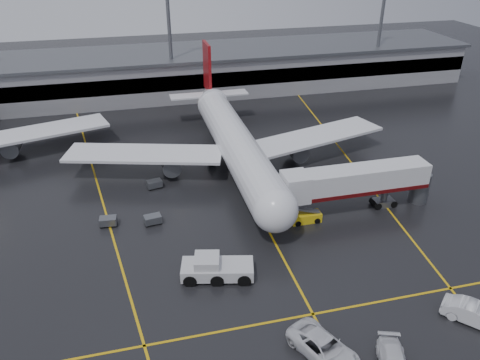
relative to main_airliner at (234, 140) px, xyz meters
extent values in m
plane|color=black|center=(0.00, -9.70, -4.21)|extent=(220.00, 220.00, 0.00)
cube|color=gold|center=(0.00, -9.70, -4.20)|extent=(0.25, 90.00, 0.02)
cube|color=gold|center=(0.00, -31.70, -4.20)|extent=(60.00, 0.25, 0.02)
cube|color=gold|center=(-20.00, 0.30, -4.20)|extent=(9.99, 69.35, 0.02)
cube|color=gold|center=(18.00, 0.30, -4.20)|extent=(7.57, 69.64, 0.02)
cube|color=gray|center=(0.00, 38.30, -0.21)|extent=(120.00, 18.00, 8.00)
cube|color=black|center=(0.00, 29.50, 0.29)|extent=(120.00, 0.40, 3.00)
cube|color=#595B60|center=(0.00, 38.30, 4.09)|extent=(122.00, 19.00, 0.60)
cylinder|color=#595B60|center=(-5.00, 32.30, 8.29)|extent=(0.70, 0.70, 25.00)
cylinder|color=#595B60|center=(40.00, 32.30, 8.29)|extent=(0.70, 0.70, 25.00)
cylinder|color=silver|center=(0.00, -1.70, -0.01)|extent=(5.20, 36.00, 5.20)
sphere|color=silver|center=(0.00, -19.70, -0.01)|extent=(5.20, 5.20, 5.20)
cone|color=silver|center=(0.00, 19.30, 0.59)|extent=(4.94, 8.00, 4.94)
cube|color=maroon|center=(0.00, 20.30, 5.49)|extent=(0.50, 5.50, 8.50)
cube|color=silver|center=(0.00, 19.30, 0.79)|extent=(14.00, 3.00, 0.25)
cube|color=silver|center=(-13.00, 0.30, -0.81)|extent=(22.80, 11.83, 0.40)
cube|color=silver|center=(13.00, 0.30, -0.81)|extent=(22.80, 11.83, 0.40)
cylinder|color=#595B60|center=(-9.50, -0.70, -2.21)|extent=(2.60, 4.50, 2.60)
cylinder|color=#595B60|center=(9.50, -0.70, -2.21)|extent=(2.60, 4.50, 2.60)
cylinder|color=#595B60|center=(0.00, -16.70, -3.21)|extent=(0.56, 0.56, 2.00)
cylinder|color=#595B60|center=(-3.20, 1.30, -3.21)|extent=(0.56, 0.56, 2.00)
cylinder|color=#595B60|center=(3.20, 1.30, -3.21)|extent=(0.56, 0.56, 2.00)
cylinder|color=black|center=(0.00, -16.70, -3.76)|extent=(0.40, 1.10, 1.10)
cylinder|color=black|center=(-3.20, 1.30, -3.66)|extent=(1.00, 1.40, 1.40)
cylinder|color=black|center=(3.20, 1.30, -3.66)|extent=(1.00, 1.40, 1.40)
cube|color=silver|center=(-29.00, 12.30, -0.81)|extent=(22.80, 11.83, 0.40)
cylinder|color=#595B60|center=(-32.50, 11.30, -2.21)|extent=(2.60, 4.50, 2.60)
cube|color=silver|center=(12.00, -15.70, 0.19)|extent=(18.00, 3.20, 3.00)
cube|color=#4E0809|center=(12.00, -15.70, -1.11)|extent=(18.00, 3.30, 0.50)
cube|color=silver|center=(3.80, -15.70, 0.19)|extent=(3.00, 3.40, 3.30)
cylinder|color=#595B60|center=(16.00, -15.70, -2.71)|extent=(0.80, 0.80, 3.00)
cube|color=#595B60|center=(16.00, -15.70, -3.76)|extent=(2.60, 1.60, 0.90)
cylinder|color=#595B60|center=(21.00, -15.70, -2.21)|extent=(2.40, 2.40, 4.00)
cylinder|color=black|center=(14.90, -15.70, -3.76)|extent=(0.90, 1.80, 0.90)
cylinder|color=black|center=(17.10, -15.70, -3.76)|extent=(0.90, 1.80, 0.90)
cube|color=#BDBDBF|center=(-7.53, -24.28, -3.27)|extent=(7.78, 4.51, 1.25)
cube|color=#BDBDBF|center=(-8.54, -24.04, -2.22)|extent=(3.01, 3.01, 1.04)
cube|color=black|center=(-8.54, -24.04, -2.22)|extent=(2.71, 2.71, 0.94)
cylinder|color=black|center=(-10.17, -23.66, -3.63)|extent=(2.04, 3.36, 1.36)
cylinder|color=black|center=(-7.53, -24.28, -3.63)|extent=(2.04, 3.36, 1.36)
cylinder|color=black|center=(-4.88, -24.90, -3.63)|extent=(2.04, 3.36, 1.36)
cube|color=yellow|center=(4.97, -16.75, -3.64)|extent=(3.73, 1.58, 1.14)
cube|color=#595B60|center=(4.97, -16.75, -2.56)|extent=(3.59, 0.95, 1.30)
cylinder|color=black|center=(3.73, -16.75, -3.90)|extent=(0.74, 1.76, 0.72)
cylinder|color=black|center=(6.21, -16.74, -3.90)|extent=(0.74, 1.76, 0.72)
imported|color=silver|center=(-0.97, -36.47, -3.27)|extent=(5.59, 7.44, 1.88)
imported|color=silver|center=(13.81, -36.18, -3.25)|extent=(5.39, 5.66, 1.91)
cube|color=#595B60|center=(-13.13, -12.75, -3.56)|extent=(2.16, 1.57, 0.90)
cylinder|color=black|center=(-13.85, -13.36, -4.03)|extent=(0.40, 0.20, 0.40)
cylinder|color=black|center=(-12.27, -13.13, -4.03)|extent=(0.40, 0.20, 0.40)
cylinder|color=black|center=(-13.99, -12.37, -4.03)|extent=(0.40, 0.20, 0.40)
cylinder|color=black|center=(-12.41, -12.14, -4.03)|extent=(0.40, 0.20, 0.40)
cube|color=#595B60|center=(-18.35, -11.84, -3.56)|extent=(2.12, 1.49, 0.90)
cylinder|color=black|center=(-19.19, -12.26, -4.03)|extent=(0.40, 0.20, 0.40)
cylinder|color=black|center=(-17.60, -12.42, -4.03)|extent=(0.40, 0.20, 0.40)
cylinder|color=black|center=(-19.10, -11.26, -4.03)|extent=(0.40, 0.20, 0.40)
cylinder|color=black|center=(-17.50, -11.42, -4.03)|extent=(0.40, 0.20, 0.40)
cube|color=#595B60|center=(-12.15, -3.82, -3.56)|extent=(2.23, 1.69, 0.90)
cylinder|color=black|center=(-12.83, -4.48, -4.03)|extent=(0.40, 0.20, 0.40)
cylinder|color=black|center=(-11.26, -4.14, -4.03)|extent=(0.40, 0.20, 0.40)
cylinder|color=black|center=(-13.04, -3.51, -4.03)|extent=(0.40, 0.20, 0.40)
cylinder|color=black|center=(-11.48, -3.17, -4.03)|extent=(0.40, 0.20, 0.40)
camera|label=1|loc=(-14.57, -61.92, 27.71)|focal=35.48mm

